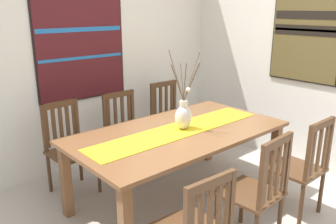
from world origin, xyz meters
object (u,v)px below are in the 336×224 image
(chair_4, at_px, (257,190))
(dining_table, at_px, (178,139))
(chair_2, at_px, (125,132))
(centerpiece_vase, at_px, (183,115))
(chair_1, at_px, (170,118))
(painting_on_back_wall, at_px, (81,49))
(chair_0, at_px, (69,146))
(chair_3, at_px, (302,167))
(painting_on_side_wall, at_px, (306,37))

(chair_4, bearing_deg, dining_table, 90.14)
(chair_2, bearing_deg, centerpiece_vase, -86.07)
(chair_1, height_order, chair_2, chair_1)
(dining_table, relative_size, centerpiece_vase, 2.74)
(dining_table, height_order, painting_on_back_wall, painting_on_back_wall)
(dining_table, bearing_deg, chair_0, 128.16)
(dining_table, height_order, chair_1, chair_1)
(dining_table, relative_size, chair_2, 2.22)
(chair_0, bearing_deg, centerpiece_vase, -49.38)
(centerpiece_vase, relative_size, chair_3, 0.79)
(dining_table, distance_m, painting_on_back_wall, 1.56)
(centerpiece_vase, relative_size, painting_on_back_wall, 0.64)
(centerpiece_vase, height_order, chair_4, centerpiece_vase)
(dining_table, relative_size, painting_on_side_wall, 2.02)
(dining_table, bearing_deg, chair_1, 52.62)
(painting_on_back_wall, height_order, painting_on_side_wall, painting_on_side_wall)
(painting_on_side_wall, bearing_deg, chair_3, -148.09)
(chair_2, xyz_separation_m, painting_on_side_wall, (1.67, -1.16, 1.04))
(chair_2, height_order, painting_on_back_wall, painting_on_back_wall)
(dining_table, height_order, chair_3, chair_3)
(chair_1, bearing_deg, chair_2, -178.19)
(dining_table, distance_m, painting_on_side_wall, 1.91)
(painting_on_back_wall, bearing_deg, centerpiece_vase, -77.41)
(painting_on_back_wall, bearing_deg, painting_on_side_wall, -40.30)
(chair_1, xyz_separation_m, chair_2, (-0.70, -0.02, -0.01))
(centerpiece_vase, xyz_separation_m, chair_1, (0.63, 0.91, -0.39))
(centerpiece_vase, xyz_separation_m, chair_3, (0.60, -0.90, -0.39))
(centerpiece_vase, bearing_deg, chair_2, 93.93)
(chair_0, bearing_deg, chair_4, -68.64)
(chair_3, height_order, painting_on_back_wall, painting_on_back_wall)
(dining_table, xyz_separation_m, chair_3, (0.67, -0.90, -0.17))
(painting_on_side_wall, bearing_deg, chair_0, 153.98)
(centerpiece_vase, xyz_separation_m, chair_4, (-0.06, -0.90, -0.38))
(chair_0, height_order, chair_3, chair_3)
(centerpiece_vase, bearing_deg, chair_4, -93.87)
(centerpiece_vase, distance_m, chair_0, 1.22)
(dining_table, xyz_separation_m, painting_on_back_wall, (-0.24, 1.35, 0.75))
(chair_0, xyz_separation_m, painting_on_side_wall, (2.37, -1.16, 1.03))
(chair_0, bearing_deg, chair_3, -52.68)
(painting_on_back_wall, bearing_deg, chair_1, -25.03)
(centerpiece_vase, bearing_deg, chair_1, 55.18)
(chair_2, bearing_deg, painting_on_back_wall, 117.61)
(chair_4, bearing_deg, painting_on_back_wall, 96.11)
(centerpiece_vase, relative_size, painting_on_side_wall, 0.74)
(chair_3, height_order, chair_4, chair_4)
(chair_1, height_order, painting_on_side_wall, painting_on_side_wall)
(chair_1, height_order, chair_4, chair_4)
(chair_4, bearing_deg, chair_1, 68.99)
(dining_table, relative_size, chair_3, 2.16)
(centerpiece_vase, height_order, chair_0, centerpiece_vase)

